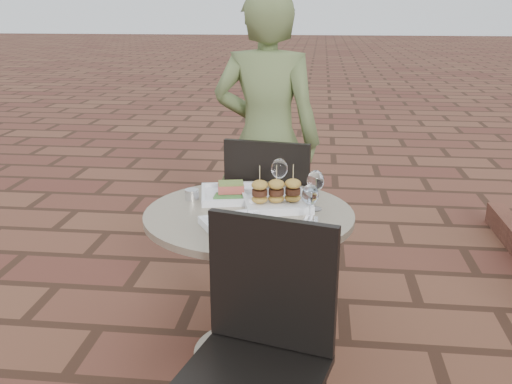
# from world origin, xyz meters

# --- Properties ---
(ground) EXTENTS (60.00, 60.00, 0.00)m
(ground) POSITION_xyz_m (0.00, 0.00, 0.00)
(ground) COLOR brown
(ground) RESTS_ON ground
(cafe_table) EXTENTS (0.90, 0.90, 0.73)m
(cafe_table) POSITION_xyz_m (-0.04, -0.17, 0.48)
(cafe_table) COLOR gray
(cafe_table) RESTS_ON ground
(chair_far) EXTENTS (0.50, 0.50, 0.93)m
(chair_far) POSITION_xyz_m (0.01, 0.40, 0.55)
(chair_far) COLOR black
(chair_far) RESTS_ON ground
(chair_near) EXTENTS (0.54, 0.54, 0.93)m
(chair_near) POSITION_xyz_m (0.09, -0.86, 0.55)
(chair_near) COLOR black
(chair_near) RESTS_ON ground
(diner) EXTENTS (0.65, 0.47, 1.68)m
(diner) POSITION_xyz_m (-0.04, 0.69, 0.84)
(diner) COLOR #586739
(diner) RESTS_ON ground
(plate_salmon) EXTENTS (0.32, 0.32, 0.07)m
(plate_salmon) POSITION_xyz_m (-0.14, 0.01, 0.75)
(plate_salmon) COLOR white
(plate_salmon) RESTS_ON cafe_table
(plate_sliders) EXTENTS (0.34, 0.34, 0.18)m
(plate_sliders) POSITION_xyz_m (0.07, -0.08, 0.77)
(plate_sliders) COLOR white
(plate_sliders) RESTS_ON cafe_table
(plate_tuna) EXTENTS (0.34, 0.34, 0.03)m
(plate_tuna) POSITION_xyz_m (-0.06, -0.37, 0.75)
(plate_tuna) COLOR white
(plate_tuna) RESTS_ON cafe_table
(wine_glass_right) EXTENTS (0.07, 0.07, 0.16)m
(wine_glass_right) POSITION_xyz_m (0.23, -0.27, 0.84)
(wine_glass_right) COLOR white
(wine_glass_right) RESTS_ON cafe_table
(wine_glass_mid) EXTENTS (0.08, 0.08, 0.18)m
(wine_glass_mid) POSITION_xyz_m (0.08, 0.05, 0.86)
(wine_glass_mid) COLOR white
(wine_glass_mid) RESTS_ON cafe_table
(wine_glass_far) EXTENTS (0.07, 0.07, 0.18)m
(wine_glass_far) POSITION_xyz_m (0.24, -0.11, 0.85)
(wine_glass_far) COLOR white
(wine_glass_far) RESTS_ON cafe_table
(steel_ramekin) EXTENTS (0.08, 0.08, 0.05)m
(steel_ramekin) POSITION_xyz_m (-0.31, -0.04, 0.75)
(steel_ramekin) COLOR silver
(steel_ramekin) RESTS_ON cafe_table
(cutlery_set) EXTENTS (0.11, 0.23, 0.00)m
(cutlery_set) POSITION_xyz_m (0.22, -0.30, 0.73)
(cutlery_set) COLOR silver
(cutlery_set) RESTS_ON cafe_table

